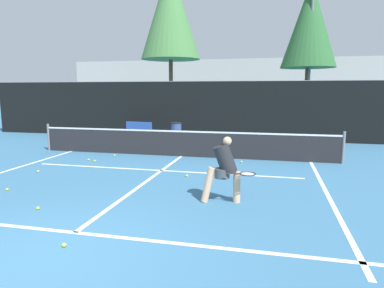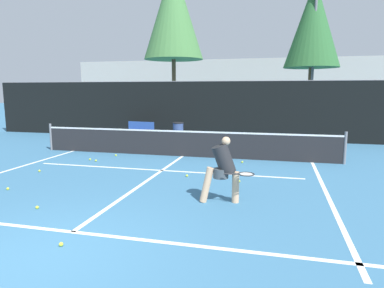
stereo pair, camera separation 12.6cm
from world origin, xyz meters
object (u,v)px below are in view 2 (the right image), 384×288
Objects in this scene: courtside_bench at (140,130)px; trash_bin at (178,132)px; parked_car at (279,123)px; player_practicing at (223,168)px.

courtside_bench is 2.09m from trash_bin.
parked_car is at bearing 41.85° from trash_bin.
parked_car is at bearing 36.16° from courtside_bench.
player_practicing is 1.57× the size of trash_bin.
trash_bin is 6.12m from parked_car.
trash_bin reaches higher than courtside_bench.
courtside_bench is 1.59× the size of trash_bin.
trash_bin is at bearing 100.66° from player_practicing.
player_practicing is 10.09m from courtside_bench.
courtside_bench is (-5.44, 8.50, -0.31)m from player_practicing.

